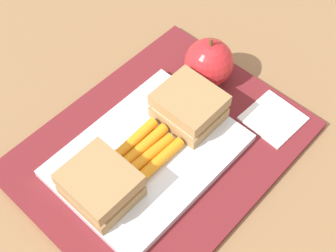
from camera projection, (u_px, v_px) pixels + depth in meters
ground_plane at (162, 150)px, 0.61m from camera, size 2.40×2.40×0.00m
lunchbag_mat at (162, 148)px, 0.61m from camera, size 0.36×0.28×0.01m
food_tray at (148, 155)px, 0.59m from camera, size 0.23×0.17×0.01m
sandwich_half_left at (100, 185)px, 0.53m from camera, size 0.07×0.08×0.04m
sandwich_half_right at (189, 106)px, 0.60m from camera, size 0.07×0.08×0.04m
carrot_sticks_bundle at (147, 150)px, 0.58m from camera, size 0.08×0.06×0.02m
apple at (209, 63)px, 0.64m from camera, size 0.07×0.07×0.08m
paper_napkin at (273, 118)px, 0.63m from camera, size 0.07×0.07×0.00m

